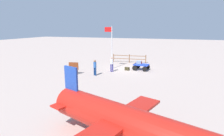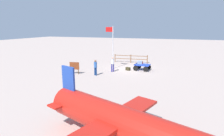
{
  "view_description": "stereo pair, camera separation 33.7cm",
  "coord_description": "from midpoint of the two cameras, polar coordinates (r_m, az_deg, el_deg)",
  "views": [
    {
      "loc": [
        -4.88,
        20.92,
        4.98
      ],
      "look_at": [
        0.15,
        6.0,
        1.39
      ],
      "focal_mm": 28.85,
      "sensor_mm": 36.0,
      "label": 1
    },
    {
      "loc": [
        -5.2,
        20.81,
        4.98
      ],
      "look_at": [
        0.15,
        6.0,
        1.39
      ],
      "focal_mm": 28.85,
      "sensor_mm": 36.0,
      "label": 2
    }
  ],
  "objects": [
    {
      "name": "suitcase_dark",
      "position": [
        21.73,
        8.08,
        1.84
      ],
      "size": [
        0.55,
        0.37,
        0.37
      ],
      "color": "gray",
      "rests_on": "luggage_cart"
    },
    {
      "name": "suitcase_maroon",
      "position": [
        21.27,
        4.35,
        -0.23
      ],
      "size": [
        0.57,
        0.41,
        0.37
      ],
      "color": "#38321C",
      "rests_on": "ground"
    },
    {
      "name": "signboard",
      "position": [
        19.78,
        -12.55,
        0.41
      ],
      "size": [
        1.05,
        0.25,
        1.3
      ],
      "color": "#4C3319",
      "rests_on": "ground"
    },
    {
      "name": "wooden_fence",
      "position": [
        25.88,
        5.14,
        3.22
      ],
      "size": [
        4.75,
        0.52,
        1.16
      ],
      "color": "brown",
      "rests_on": "ground"
    },
    {
      "name": "flagpole",
      "position": [
        21.63,
        -0.76,
        7.63
      ],
      "size": [
        0.96,
        0.11,
        5.08
      ],
      "color": "silver",
      "rests_on": "ground"
    },
    {
      "name": "ground_plane",
      "position": [
        22.04,
        4.9,
        -0.27
      ],
      "size": [
        120.0,
        120.0,
        0.0
      ],
      "primitive_type": "plane",
      "color": "#B6A095"
    },
    {
      "name": "airplane_near",
      "position": [
        7.64,
        3.71,
        -17.15
      ],
      "size": [
        7.91,
        5.24,
        3.06
      ],
      "color": "red",
      "rests_on": "ground"
    },
    {
      "name": "worker_trailing",
      "position": [
        20.35,
        -0.54,
        1.5
      ],
      "size": [
        0.47,
        0.47,
        1.69
      ],
      "color": "navy",
      "rests_on": "ground"
    },
    {
      "name": "suitcase_tan",
      "position": [
        21.82,
        8.38,
        1.73
      ],
      "size": [
        0.52,
        0.4,
        0.27
      ],
      "color": "maroon",
      "rests_on": "luggage_cart"
    },
    {
      "name": "worker_lead",
      "position": [
        18.87,
        -5.95,
        0.47
      ],
      "size": [
        0.4,
        0.4,
        1.67
      ],
      "color": "navy",
      "rests_on": "ground"
    },
    {
      "name": "luggage_cart",
      "position": [
        21.56,
        8.75,
        0.67
      ],
      "size": [
        1.93,
        1.54,
        0.69
      ],
      "color": "blue",
      "rests_on": "ground"
    }
  ]
}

